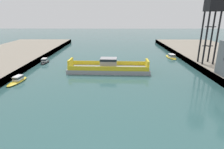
% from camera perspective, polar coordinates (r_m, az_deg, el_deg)
% --- Properties ---
extents(chain_ferry, '(21.45, 6.75, 3.70)m').
position_cam_1_polar(chain_ferry, '(49.02, -1.06, 2.13)').
color(chain_ferry, '#939399').
rests_on(chain_ferry, ground).
extents(moored_boat_near_left, '(2.10, 5.81, 1.57)m').
position_cam_1_polar(moored_boat_near_left, '(62.00, -19.98, 3.90)').
color(moored_boat_near_left, black).
rests_on(moored_boat_near_left, ground).
extents(moored_boat_mid_left, '(3.11, 7.75, 1.44)m').
position_cam_1_polar(moored_boat_mid_left, '(68.53, 17.78, 5.34)').
color(moored_boat_mid_left, yellow).
rests_on(moored_boat_mid_left, ground).
extents(moored_boat_far_left, '(2.79, 6.78, 1.40)m').
position_cam_1_polar(moored_boat_far_left, '(46.53, -27.09, -1.53)').
color(moored_boat_far_left, yellow).
rests_on(moored_boat_far_left, ground).
extents(crane_tower, '(3.70, 3.70, 17.10)m').
position_cam_1_polar(crane_tower, '(56.40, 28.69, 16.82)').
color(crane_tower, black).
rests_on(crane_tower, quay_right).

